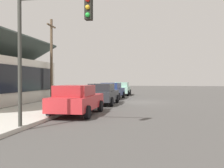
% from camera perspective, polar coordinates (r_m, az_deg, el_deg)
% --- Properties ---
extents(ground_plane, '(120.00, 120.00, 0.00)m').
position_cam_1_polar(ground_plane, '(21.39, 6.17, -4.09)').
color(ground_plane, '#4C4947').
extents(sidewalk_curb, '(60.00, 4.20, 0.16)m').
position_cam_1_polar(sidewalk_curb, '(22.42, -8.30, -3.66)').
color(sidewalk_curb, beige).
rests_on(sidewalk_curb, ground).
extents(car_cherry, '(4.68, 2.08, 1.59)m').
position_cam_1_polar(car_cherry, '(13.56, -7.91, -3.52)').
color(car_cherry, red).
rests_on(car_cherry, ground).
extents(car_charcoal, '(4.69, 2.04, 1.59)m').
position_cam_1_polar(car_charcoal, '(19.14, -2.13, -2.23)').
color(car_charcoal, '#2D3035').
rests_on(car_charcoal, ground).
extents(car_navy, '(4.77, 2.16, 1.59)m').
position_cam_1_polar(car_navy, '(24.82, -0.02, -1.51)').
color(car_navy, navy).
rests_on(car_navy, ground).
extents(car_seafoam, '(4.90, 2.04, 1.59)m').
position_cam_1_polar(car_seafoam, '(30.63, 2.27, -1.05)').
color(car_seafoam, '#9ED1BC').
rests_on(car_seafoam, ground).
extents(traffic_light_main, '(0.37, 2.79, 5.20)m').
position_cam_1_polar(traffic_light_main, '(9.46, -14.52, 10.79)').
color(traffic_light_main, '#383833').
rests_on(traffic_light_main, ground).
extents(utility_pole_wooden, '(1.80, 0.24, 7.50)m').
position_cam_1_polar(utility_pole_wooden, '(24.21, -13.54, 5.78)').
color(utility_pole_wooden, brown).
rests_on(utility_pole_wooden, ground).
extents(fire_hydrant_red, '(0.22, 0.22, 0.71)m').
position_cam_1_polar(fire_hydrant_red, '(19.09, -7.09, -3.20)').
color(fire_hydrant_red, red).
rests_on(fire_hydrant_red, sidewalk_curb).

